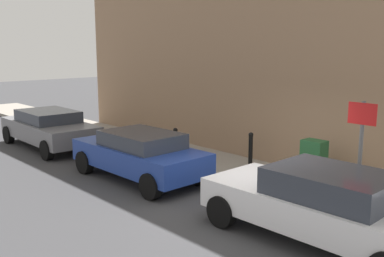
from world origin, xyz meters
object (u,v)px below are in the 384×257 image
(bollard_far_kerb, at_px, (175,144))
(car_blue, at_px, (140,154))
(car_white, at_px, (322,204))
(street_sign, at_px, (361,140))
(car_grey, at_px, (49,128))
(utility_cabinet, at_px, (313,165))
(bollard_near_cabinet, at_px, (251,149))

(bollard_far_kerb, bearing_deg, car_blue, -170.42)
(car_white, xyz_separation_m, car_blue, (-0.14, 5.38, -0.02))
(street_sign, bearing_deg, car_white, -175.93)
(car_blue, distance_m, car_grey, 5.29)
(car_white, bearing_deg, car_grey, 0.37)
(utility_cabinet, distance_m, bollard_far_kerb, 4.10)
(bollard_near_cabinet, bearing_deg, car_grey, 110.75)
(car_blue, xyz_separation_m, utility_cabinet, (2.47, -3.73, -0.03))
(bollard_far_kerb, bearing_deg, utility_cabinet, -75.84)
(utility_cabinet, height_order, bollard_near_cabinet, utility_cabinet)
(utility_cabinet, distance_m, bollard_near_cabinet, 2.06)
(car_grey, xyz_separation_m, street_sign, (1.75, -10.56, 0.95))
(bollard_far_kerb, height_order, street_sign, street_sign)
(bollard_near_cabinet, height_order, street_sign, street_sign)
(car_blue, height_order, bollard_near_cabinet, car_blue)
(utility_cabinet, xyz_separation_m, bollard_near_cabinet, (0.10, 2.05, 0.02))
(bollard_far_kerb, bearing_deg, car_grey, 106.94)
(car_grey, xyz_separation_m, utility_cabinet, (2.54, -9.02, -0.03))
(car_blue, bearing_deg, street_sign, -163.16)
(car_blue, bearing_deg, car_grey, -0.15)
(bollard_near_cabinet, relative_size, street_sign, 0.45)
(car_blue, relative_size, utility_cabinet, 3.58)
(car_blue, bearing_deg, car_white, -179.34)
(car_blue, xyz_separation_m, car_grey, (-0.07, 5.29, 0.00))
(car_white, height_order, car_blue, car_white)
(car_blue, bearing_deg, bollard_near_cabinet, -123.93)
(bollard_far_kerb, distance_m, street_sign, 5.60)
(bollard_near_cabinet, xyz_separation_m, bollard_far_kerb, (-1.10, 1.92, 0.00))
(street_sign, bearing_deg, car_grey, 99.40)
(car_grey, xyz_separation_m, bollard_near_cabinet, (2.64, -6.96, -0.00))
(utility_cabinet, bearing_deg, car_grey, 105.72)
(utility_cabinet, relative_size, street_sign, 0.50)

